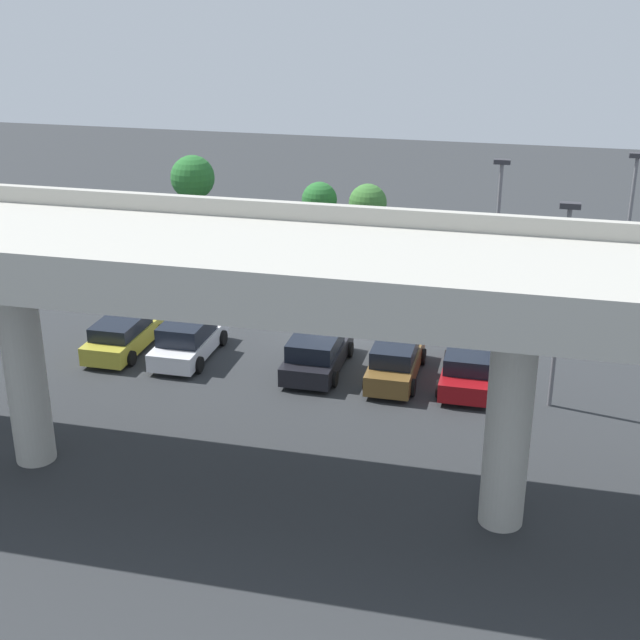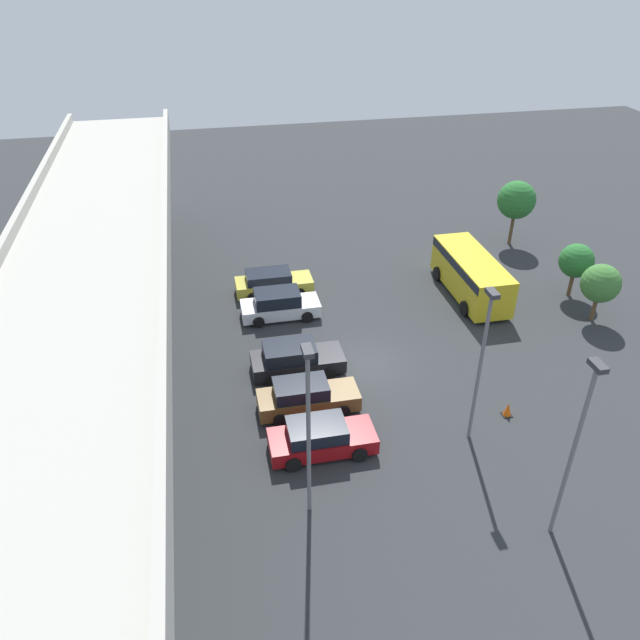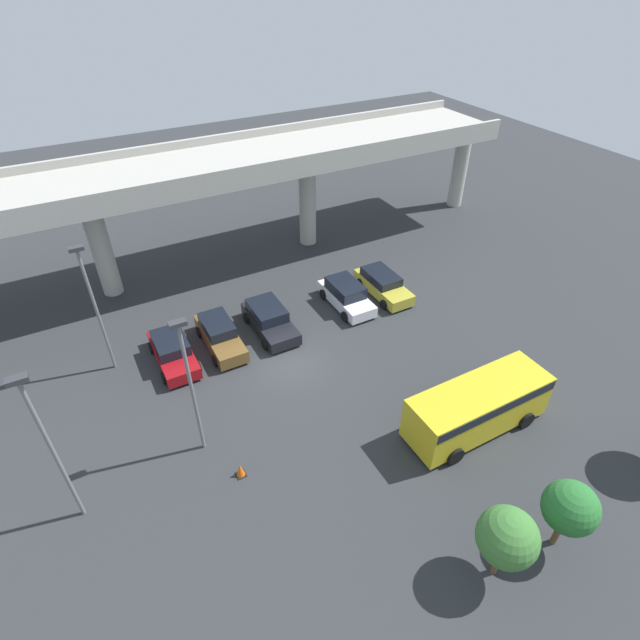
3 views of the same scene
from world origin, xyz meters
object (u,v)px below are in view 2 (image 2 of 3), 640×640
tree_front_centre (576,261)px  traffic_cone (508,410)px  shuttle_bus (471,273)px  lamp_post_near_aisle (576,440)px  parked_car_0 (321,438)px  parked_car_3 (279,305)px  tree_front_right (516,200)px  parked_car_4 (273,283)px  lamp_post_mid_lot (308,421)px  tree_front_left (601,284)px  parked_car_2 (295,359)px  parked_car_1 (306,397)px  lamp_post_by_overpass (482,356)px

tree_front_centre → traffic_cone: size_ratio=4.89×
shuttle_bus → lamp_post_near_aisle: size_ratio=0.92×
parked_car_0 → parked_car_3: 11.42m
tree_front_right → traffic_cone: bearing=153.6°
parked_car_0 → tree_front_centre: size_ratio=1.35×
parked_car_3 → parked_car_4: parked_car_3 is taller
lamp_post_mid_lot → traffic_cone: bearing=-70.4°
lamp_post_mid_lot → tree_front_right: size_ratio=1.64×
shuttle_bus → lamp_post_near_aisle: 18.29m
lamp_post_near_aisle → tree_front_left: 16.78m
lamp_post_mid_lot → parked_car_4: bearing=-3.3°
tree_front_left → tree_front_right: size_ratio=0.76×
shuttle_bus → lamp_post_near_aisle: bearing=-13.4°
parked_car_0 → parked_car_2: 5.98m
shuttle_bus → tree_front_right: size_ratio=1.55×
parked_car_1 → parked_car_3: size_ratio=1.04×
tree_front_left → lamp_post_near_aisle: bearing=143.0°
parked_car_0 → tree_front_right: bearing=45.5°
parked_car_0 → tree_front_left: tree_front_left is taller
parked_car_4 → traffic_cone: size_ratio=6.77×
tree_front_right → shuttle_bus: bearing=137.5°
parked_car_0 → lamp_post_mid_lot: size_ratio=0.60×
tree_front_left → lamp_post_mid_lot: bearing=119.1°
parked_car_1 → parked_car_2: size_ratio=1.01×
traffic_cone → tree_front_left: bearing=-51.6°
parked_car_0 → shuttle_bus: 16.57m
tree_front_left → tree_front_centre: bearing=-5.0°
lamp_post_mid_lot → tree_front_centre: (13.35, -18.98, -2.13)m
shuttle_bus → parked_car_0: bearing=-45.6°
parked_car_1 → lamp_post_near_aisle: lamp_post_near_aisle is taller
tree_front_left → tree_front_right: (10.69, -0.08, 0.90)m
parked_car_0 → parked_car_1: 2.82m
lamp_post_by_overpass → tree_front_right: lamp_post_by_overpass is taller
lamp_post_near_aisle → lamp_post_mid_lot: lamp_post_near_aisle is taller
parked_car_4 → lamp_post_near_aisle: 22.01m
lamp_post_near_aisle → tree_front_centre: lamp_post_near_aisle is taller
tree_front_right → parked_car_1: bearing=130.5°
tree_front_right → parked_car_2: bearing=124.1°
tree_front_centre → traffic_cone: (-9.75, 8.88, -2.04)m
parked_car_3 → lamp_post_near_aisle: lamp_post_near_aisle is taller
parked_car_3 → lamp_post_near_aisle: 19.39m
parked_car_1 → tree_front_right: tree_front_right is taller
lamp_post_near_aisle → tree_front_centre: (16.22, -10.26, -2.21)m
parked_car_2 → shuttle_bus: shuttle_bus is taller
parked_car_0 → tree_front_left: size_ratio=1.31×
parked_car_3 → tree_front_left: (-4.08, -17.72, 1.62)m
parked_car_3 → lamp_post_mid_lot: lamp_post_mid_lot is taller
parked_car_4 → shuttle_bus: (-2.71, -11.90, 0.82)m
parked_car_1 → tree_front_left: size_ratio=1.35×
parked_car_2 → tree_front_left: 17.85m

